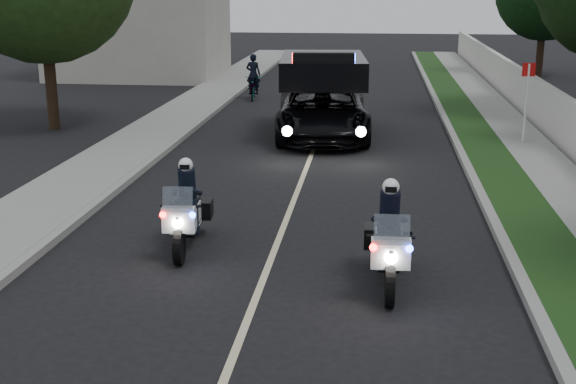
% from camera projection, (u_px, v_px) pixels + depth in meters
% --- Properties ---
extents(ground, '(120.00, 120.00, 0.00)m').
position_uv_depth(ground, '(259.00, 291.00, 11.64)').
color(ground, black).
rests_on(ground, ground).
extents(curb_right, '(0.20, 60.00, 0.15)m').
position_uv_depth(curb_right, '(460.00, 152.00, 20.72)').
color(curb_right, gray).
rests_on(curb_right, ground).
extents(grass_verge, '(1.20, 60.00, 0.16)m').
position_uv_depth(grass_verge, '(486.00, 153.00, 20.64)').
color(grass_verge, '#193814').
rests_on(grass_verge, ground).
extents(sidewalk_right, '(1.40, 60.00, 0.16)m').
position_uv_depth(sidewalk_right, '(535.00, 154.00, 20.49)').
color(sidewalk_right, gray).
rests_on(sidewalk_right, ground).
extents(property_wall, '(0.22, 60.00, 1.50)m').
position_uv_depth(property_wall, '(575.00, 131.00, 20.20)').
color(property_wall, beige).
rests_on(property_wall, ground).
extents(curb_left, '(0.20, 60.00, 0.15)m').
position_uv_depth(curb_left, '(172.00, 145.00, 21.63)').
color(curb_left, gray).
rests_on(curb_left, ground).
extents(sidewalk_left, '(2.00, 60.00, 0.16)m').
position_uv_depth(sidewalk_left, '(135.00, 144.00, 21.76)').
color(sidewalk_left, gray).
rests_on(sidewalk_left, ground).
extents(building_far, '(8.00, 6.00, 7.00)m').
position_uv_depth(building_far, '(138.00, 5.00, 36.66)').
color(building_far, '#A8A396').
rests_on(building_far, ground).
extents(lane_marking, '(0.12, 50.00, 0.01)m').
position_uv_depth(lane_marking, '(313.00, 151.00, 21.19)').
color(lane_marking, '#BFB78C').
rests_on(lane_marking, ground).
extents(police_moto_left, '(0.84, 1.98, 1.64)m').
position_uv_depth(police_moto_left, '(188.00, 247.00, 13.54)').
color(police_moto_left, silver).
rests_on(police_moto_left, ground).
extents(police_moto_right, '(0.73, 2.01, 1.70)m').
position_uv_depth(police_moto_right, '(387.00, 284.00, 11.92)').
color(police_moto_right, silver).
rests_on(police_moto_right, ground).
extents(police_suv, '(3.21, 6.10, 2.86)m').
position_uv_depth(police_suv, '(322.00, 137.00, 23.18)').
color(police_suv, black).
rests_on(police_suv, ground).
extents(bicycle, '(0.85, 1.91, 0.97)m').
position_uv_depth(bicycle, '(254.00, 99.00, 30.52)').
color(bicycle, black).
rests_on(bicycle, ground).
extents(cyclist, '(0.63, 0.46, 1.63)m').
position_uv_depth(cyclist, '(254.00, 99.00, 30.52)').
color(cyclist, black).
rests_on(cyclist, ground).
extents(sign_post, '(0.46, 0.46, 2.50)m').
position_uv_depth(sign_post, '(522.00, 147.00, 21.76)').
color(sign_post, '#A10B0C').
rests_on(sign_post, ground).
extents(tree_right_e, '(6.23, 6.23, 8.13)m').
position_uv_depth(tree_right_e, '(538.00, 76.00, 37.91)').
color(tree_right_e, black).
rests_on(tree_right_e, ground).
extents(tree_left_near, '(7.21, 7.21, 9.74)m').
position_uv_depth(tree_left_near, '(55.00, 129.00, 24.39)').
color(tree_left_near, '#234316').
rests_on(tree_left_near, ground).
extents(tree_left_far, '(6.57, 6.57, 8.81)m').
position_uv_depth(tree_left_far, '(172.00, 70.00, 40.36)').
color(tree_left_far, black).
rests_on(tree_left_far, ground).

